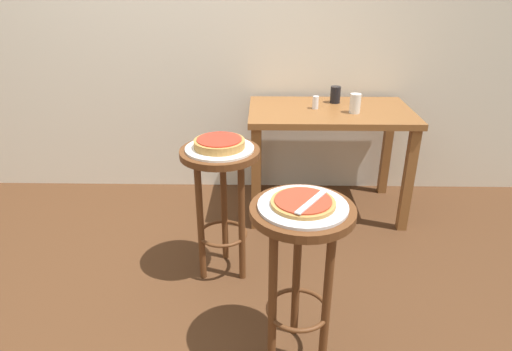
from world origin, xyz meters
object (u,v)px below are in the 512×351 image
serving_plate_foreground (303,206)px  pizza_foreground (303,202)px  pizza_middle (219,143)px  serving_plate_middle (220,148)px  stool_middle (221,183)px  dining_table (329,126)px  cup_near_edge (355,103)px  cup_far_edge (335,95)px  pizza_server_knife (312,202)px  condiment_shaker (315,102)px  stool_foreground (301,249)px

serving_plate_foreground → pizza_foreground: size_ratio=1.40×
pizza_middle → serving_plate_middle: bearing=90.0°
pizza_foreground → stool_middle: size_ratio=0.33×
dining_table → cup_near_edge: bearing=-30.5°
pizza_middle → cup_near_edge: cup_near_edge is taller
cup_far_edge → dining_table: bearing=-107.9°
dining_table → pizza_server_knife: pizza_server_knife is taller
cup_near_edge → condiment_shaker: cup_near_edge is taller
pizza_foreground → pizza_server_knife: (0.03, -0.02, 0.01)m
pizza_foreground → stool_middle: (-0.37, 0.60, -0.21)m
dining_table → serving_plate_middle: bearing=-131.3°
stool_foreground → pizza_middle: (-0.37, 0.60, 0.22)m
stool_foreground → pizza_server_knife: 0.23m
stool_middle → dining_table: stool_middle is taller
pizza_foreground → condiment_shaker: (0.19, 1.36, 0.02)m
cup_far_edge → condiment_shaker: (-0.15, -0.15, -0.01)m
stool_middle → condiment_shaker: size_ratio=8.89×
stool_middle → serving_plate_middle: bearing=-135.0°
serving_plate_foreground → cup_near_edge: (0.43, 1.26, 0.05)m
stool_middle → cup_far_edge: size_ratio=6.57×
stool_middle → pizza_middle: size_ratio=2.89×
cup_near_edge → serving_plate_middle: bearing=-140.1°
serving_plate_foreground → pizza_server_knife: bearing=-33.7°
pizza_foreground → stool_middle: bearing=122.0°
cup_near_edge → cup_far_edge: cup_near_edge is taller
serving_plate_middle → stool_middle: bearing=45.0°
cup_near_edge → cup_far_edge: (-0.09, 0.24, -0.01)m
stool_foreground → condiment_shaker: size_ratio=8.89×
pizza_middle → cup_near_edge: (0.80, 0.67, 0.02)m
pizza_foreground → cup_near_edge: 1.34m
pizza_foreground → dining_table: size_ratio=0.23×
stool_foreground → stool_middle: (-0.37, 0.60, 0.00)m
serving_plate_middle → cup_far_edge: bearing=52.0°
cup_near_edge → stool_foreground: bearing=-108.7°
stool_foreground → pizza_middle: size_ratio=2.89×
stool_middle → stool_foreground: bearing=-58.0°
serving_plate_foreground → cup_far_edge: 1.54m
pizza_middle → pizza_server_knife: (0.40, -0.62, 0.00)m
cup_far_edge → condiment_shaker: cup_far_edge is taller
pizza_foreground → cup_near_edge: cup_near_edge is taller
serving_plate_middle → pizza_foreground: bearing=-58.0°
stool_foreground → cup_far_edge: bearing=77.4°
pizza_middle → cup_far_edge: (0.71, 0.91, 0.02)m
serving_plate_middle → cup_near_edge: bearing=39.9°
cup_far_edge → serving_plate_middle: bearing=-128.0°
pizza_foreground → pizza_middle: 0.70m
serving_plate_foreground → cup_near_edge: 1.34m
cup_near_edge → cup_far_edge: size_ratio=1.09×
serving_plate_foreground → dining_table: bearing=78.0°
stool_foreground → condiment_shaker: 1.39m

